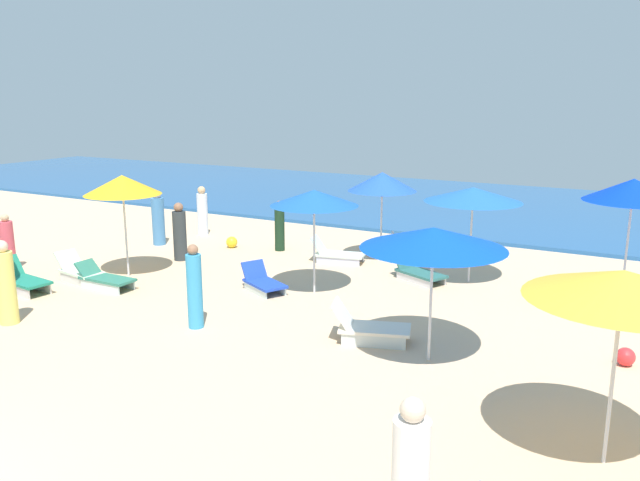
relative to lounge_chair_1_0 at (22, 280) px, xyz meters
name	(u,v)px	position (x,y,z in m)	size (l,w,h in m)	color
ocean	(459,204)	(5.62, 16.45, -0.22)	(60.00, 12.83, 0.12)	#245896
lounge_chair_1_0	(22,280)	(0.00, 0.00, 0.00)	(1.55, 0.78, 0.76)	silver
umbrella_3	(633,190)	(12.45, 6.05, 2.23)	(2.09, 2.09, 2.76)	silver
lounge_chair_3_1	(581,301)	(11.73, 4.78, -0.05)	(1.54, 1.09, 0.60)	silver
umbrella_4	(623,285)	(12.74, -1.20, 2.07)	(2.31, 2.31, 2.53)	silver
umbrella_5	(473,195)	(9.02, 5.80, 1.90)	(2.35, 2.35, 2.36)	silver
lounge_chair_5_0	(418,271)	(7.86, 5.32, -0.04)	(1.50, 1.11, 0.71)	silver
umbrella_6	(382,182)	(6.28, 6.67, 1.93)	(1.87, 1.87, 2.47)	silver
lounge_chair_6_0	(412,247)	(6.88, 7.48, 0.00)	(1.38, 1.15, 0.70)	silver
lounge_chair_6_1	(336,254)	(5.27, 5.90, -0.03)	(1.57, 0.93, 0.72)	silver
umbrella_7	(122,185)	(1.24, 2.15, 2.07)	(1.90, 1.90, 2.59)	silver
lounge_chair_7_0	(79,271)	(0.51, 1.24, -0.01)	(1.43, 0.79, 0.70)	silver
lounge_chair_7_1	(104,279)	(1.50, 1.12, -0.04)	(1.51, 0.58, 0.60)	silver
umbrella_8	(314,198)	(6.10, 3.19, 1.97)	(2.02, 2.02, 2.44)	silver
lounge_chair_8_0	(263,282)	(4.97, 2.73, -0.05)	(1.36, 1.08, 0.64)	silver
umbrella_9	(433,238)	(9.72, 0.79, 1.91)	(2.49, 2.49, 2.38)	silver
lounge_chair_9_0	(368,327)	(8.45, 1.06, 0.00)	(1.59, 1.08, 0.78)	silver
beachgoer_0	(280,227)	(3.18, 6.33, 0.42)	(0.32, 0.32, 1.49)	#18321D
beachgoer_1	(6,285)	(1.63, -1.53, 0.52)	(0.48, 0.48, 1.73)	#F9E46A
beachgoer_2	(8,244)	(-1.96, 1.10, 0.41)	(0.49, 0.49, 1.50)	#E24F5C
beachgoer_3	(195,289)	(5.11, 0.11, 0.52)	(0.35, 0.35, 1.70)	#3799CF
beachgoer_4	(410,481)	(11.13, -3.87, 0.51)	(0.46, 0.46, 1.70)	white
beachgoer_5	(202,212)	(-0.17, 6.92, 0.48)	(0.34, 0.34, 1.61)	silver
beachgoer_6	(180,233)	(1.33, 4.06, 0.48)	(0.38, 0.38, 1.63)	#2F3639
beachgoer_7	(158,220)	(-0.49, 5.19, 0.50)	(0.48, 0.48, 1.69)	#437EB7
beach_ball_0	(232,242)	(1.72, 5.92, -0.11)	(0.34, 0.34, 0.34)	yellow
beach_ball_2	(626,357)	(12.77, 2.18, -0.12)	(0.32, 0.32, 0.32)	red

